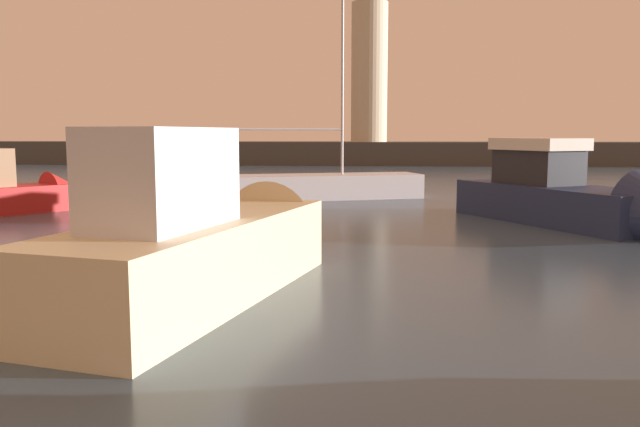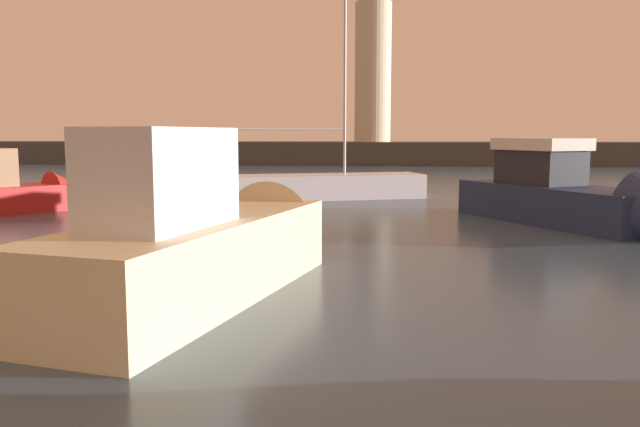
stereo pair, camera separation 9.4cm
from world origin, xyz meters
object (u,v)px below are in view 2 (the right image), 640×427
lighthouse (373,62)px  motorboat_0 (587,200)px  motorboat_2 (218,238)px  motorboat_3 (19,193)px  sailboat_moored (326,185)px

lighthouse → motorboat_0: (7.18, -42.17, -8.76)m
lighthouse → motorboat_2: bearing=-92.5°
motorboat_0 → motorboat_3: size_ratio=1.48×
motorboat_3 → sailboat_moored: (10.98, 6.21, -0.13)m
motorboat_2 → motorboat_3: (-10.39, 11.19, -0.25)m
motorboat_2 → motorboat_3: motorboat_2 is taller
motorboat_3 → lighthouse: bearing=72.4°
motorboat_0 → motorboat_3: (-19.84, 2.28, -0.15)m
motorboat_2 → sailboat_moored: (0.59, 17.40, -0.37)m
motorboat_2 → sailboat_moored: sailboat_moored is taller
motorboat_0 → motorboat_3: bearing=173.4°
motorboat_0 → motorboat_2: 12.99m
lighthouse → motorboat_2: (-2.27, -51.08, -8.66)m
sailboat_moored → lighthouse: bearing=87.1°
lighthouse → sailboat_moored: size_ratio=1.28×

